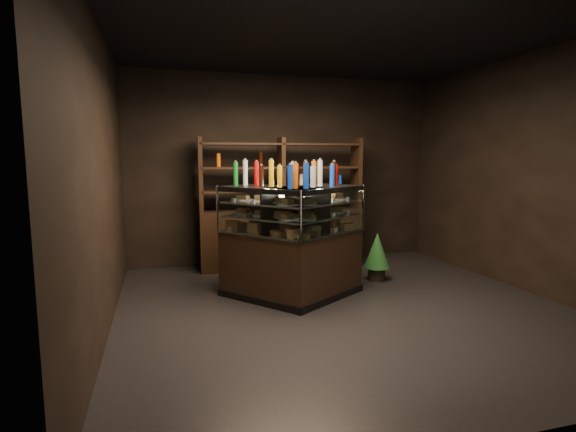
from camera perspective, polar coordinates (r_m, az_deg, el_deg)
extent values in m
plane|color=black|center=(5.27, 7.07, -11.49)|extent=(5.00, 5.00, 0.00)
cube|color=black|center=(7.35, -0.41, 5.87)|extent=(5.00, 0.02, 3.00)
cube|color=black|center=(2.88, 27.46, 2.42)|extent=(5.00, 0.02, 3.00)
cube|color=black|center=(6.41, 28.43, 4.72)|extent=(0.02, 5.00, 3.00)
cube|color=black|center=(4.62, -22.58, 4.31)|extent=(0.02, 5.00, 3.00)
cube|color=black|center=(5.15, 7.65, 21.93)|extent=(5.00, 5.00, 0.02)
cube|color=black|center=(5.52, 3.29, -6.26)|extent=(1.36, 1.17, 0.80)
cube|color=black|center=(5.62, 3.26, -9.82)|extent=(1.40, 1.20, 0.08)
cube|color=black|center=(5.37, 3.36, 3.44)|extent=(1.36, 1.17, 0.06)
cube|color=silver|center=(5.44, 3.32, -2.07)|extent=(1.29, 1.10, 0.02)
cube|color=silver|center=(5.41, 3.33, -0.11)|extent=(1.29, 1.10, 0.02)
cube|color=silver|center=(5.39, 3.35, 1.67)|extent=(1.29, 1.10, 0.02)
cube|color=white|center=(5.21, 6.06, 0.50)|extent=(1.03, 0.66, 0.56)
cylinder|color=silver|center=(5.72, 9.54, 1.06)|extent=(0.03, 0.03, 0.58)
cylinder|color=silver|center=(4.74, 1.67, -0.16)|extent=(0.03, 0.03, 0.58)
cube|color=black|center=(5.46, -1.93, -6.41)|extent=(1.24, 1.33, 0.80)
cube|color=black|center=(5.56, -1.91, -10.00)|extent=(1.28, 1.37, 0.08)
cube|color=black|center=(5.31, -1.97, 3.40)|extent=(1.24, 1.33, 0.06)
cube|color=silver|center=(5.37, -1.95, -2.17)|extent=(1.17, 1.27, 0.02)
cube|color=silver|center=(5.35, -1.96, -0.19)|extent=(1.17, 1.27, 0.02)
cube|color=silver|center=(5.33, -1.97, 1.61)|extent=(1.17, 1.27, 0.02)
cube|color=white|center=(5.09, -4.11, 0.36)|extent=(0.77, 0.96, 0.56)
cylinder|color=silver|center=(4.74, 1.67, -0.16)|extent=(0.03, 0.03, 0.58)
cylinder|color=silver|center=(5.50, -8.96, 0.83)|extent=(0.03, 0.03, 0.58)
cube|color=#BA7143|center=(5.02, -0.03, -2.41)|extent=(0.20, 0.17, 0.06)
cube|color=#BA7143|center=(5.28, 2.43, -1.93)|extent=(0.20, 0.17, 0.06)
cube|color=#BA7143|center=(5.55, 4.66, -1.49)|extent=(0.20, 0.17, 0.06)
cube|color=#BA7143|center=(5.82, 6.69, -1.09)|extent=(0.20, 0.17, 0.06)
cylinder|color=white|center=(5.05, 0.08, -0.43)|extent=(0.24, 0.24, 0.02)
cube|color=#BA7143|center=(5.05, 0.08, -0.05)|extent=(0.19, 0.16, 0.05)
cylinder|color=white|center=(5.29, 2.30, -0.09)|extent=(0.24, 0.24, 0.02)
cube|color=#BA7143|center=(5.28, 2.30, 0.28)|extent=(0.19, 0.16, 0.05)
cylinder|color=white|center=(5.53, 4.33, 0.23)|extent=(0.24, 0.24, 0.02)
cube|color=#BA7143|center=(5.52, 4.33, 0.59)|extent=(0.19, 0.16, 0.05)
cylinder|color=white|center=(5.77, 6.19, 0.52)|extent=(0.24, 0.24, 0.02)
cube|color=#BA7143|center=(5.77, 6.19, 0.86)|extent=(0.19, 0.16, 0.05)
cylinder|color=white|center=(5.03, 0.08, 1.47)|extent=(0.24, 0.24, 0.02)
cube|color=#BA7143|center=(5.03, 0.08, 1.86)|extent=(0.19, 0.16, 0.05)
cylinder|color=white|center=(5.27, 2.31, 1.74)|extent=(0.24, 0.24, 0.02)
cube|color=#BA7143|center=(5.26, 2.31, 2.11)|extent=(0.19, 0.16, 0.05)
cylinder|color=white|center=(5.51, 4.35, 1.97)|extent=(0.24, 0.24, 0.02)
cube|color=#BA7143|center=(5.51, 4.35, 2.33)|extent=(0.19, 0.16, 0.05)
cylinder|color=white|center=(5.76, 6.21, 2.19)|extent=(0.24, 0.24, 0.02)
cube|color=#BA7143|center=(5.75, 6.22, 2.53)|extent=(0.19, 0.16, 0.05)
cube|color=#BA7143|center=(5.67, -6.26, -1.32)|extent=(0.18, 0.20, 0.06)
cube|color=#BA7143|center=(5.45, -3.57, -1.64)|extent=(0.18, 0.20, 0.06)
cube|color=#BA7143|center=(5.24, -0.67, -1.99)|extent=(0.18, 0.20, 0.06)
cube|color=#BA7143|center=(5.05, 2.47, -2.36)|extent=(0.18, 0.20, 0.06)
cylinder|color=white|center=(5.64, -5.71, 0.36)|extent=(0.24, 0.24, 0.02)
cube|color=#BA7143|center=(5.63, -5.71, 0.70)|extent=(0.17, 0.19, 0.05)
cylinder|color=white|center=(5.44, -3.25, 0.12)|extent=(0.24, 0.24, 0.02)
cube|color=#BA7143|center=(5.43, -3.26, 0.48)|extent=(0.17, 0.19, 0.05)
cylinder|color=white|center=(5.25, -0.62, -0.13)|extent=(0.24, 0.24, 0.02)
cube|color=#BA7143|center=(5.25, -0.62, 0.24)|extent=(0.17, 0.19, 0.05)
cylinder|color=white|center=(5.08, 2.20, -0.40)|extent=(0.24, 0.24, 0.02)
cube|color=#BA7143|center=(5.07, 2.20, -0.01)|extent=(0.17, 0.19, 0.05)
cylinder|color=white|center=(5.62, -5.73, 2.07)|extent=(0.24, 0.24, 0.02)
cube|color=#BA7143|center=(5.61, -5.74, 2.42)|extent=(0.17, 0.19, 0.05)
cylinder|color=white|center=(5.42, -3.27, 1.89)|extent=(0.24, 0.24, 0.02)
cube|color=#BA7143|center=(5.42, -3.27, 2.26)|extent=(0.17, 0.19, 0.05)
cylinder|color=white|center=(5.23, -0.62, 1.70)|extent=(0.24, 0.24, 0.02)
cube|color=#BA7143|center=(5.23, -0.62, 2.08)|extent=(0.17, 0.19, 0.05)
cylinder|color=white|center=(5.06, 2.21, 1.50)|extent=(0.24, 0.24, 0.02)
cube|color=#BA7143|center=(5.05, 2.21, 1.88)|extent=(0.17, 0.19, 0.05)
cylinder|color=#D8590A|center=(4.97, -0.30, 5.08)|extent=(0.06, 0.06, 0.28)
cylinder|color=silver|center=(4.97, -0.30, 6.81)|extent=(0.03, 0.03, 0.02)
cylinder|color=black|center=(5.07, 0.67, 5.13)|extent=(0.06, 0.06, 0.28)
cylinder|color=silver|center=(5.06, 0.68, 6.83)|extent=(0.03, 0.03, 0.02)
cylinder|color=yellow|center=(5.17, 1.61, 5.17)|extent=(0.06, 0.06, 0.28)
cylinder|color=silver|center=(5.16, 1.62, 6.84)|extent=(0.03, 0.03, 0.02)
cylinder|color=#B20C0A|center=(5.26, 2.51, 5.21)|extent=(0.06, 0.06, 0.28)
cylinder|color=silver|center=(5.26, 2.52, 6.85)|extent=(0.03, 0.03, 0.02)
cylinder|color=#0F38B2|center=(5.36, 3.38, 5.25)|extent=(0.06, 0.06, 0.28)
cylinder|color=silver|center=(5.36, 3.39, 6.85)|extent=(0.03, 0.03, 0.02)
cylinder|color=silver|center=(5.47, 4.21, 5.28)|extent=(0.06, 0.06, 0.28)
cylinder|color=silver|center=(5.46, 4.23, 6.86)|extent=(0.03, 0.03, 0.02)
cylinder|color=#147223|center=(5.57, 5.01, 5.32)|extent=(0.06, 0.06, 0.28)
cylinder|color=silver|center=(5.56, 5.03, 6.86)|extent=(0.03, 0.03, 0.02)
cylinder|color=#D8590A|center=(5.67, 5.79, 5.35)|extent=(0.06, 0.06, 0.28)
cylinder|color=silver|center=(5.67, 5.81, 6.86)|extent=(0.03, 0.03, 0.02)
cylinder|color=black|center=(5.78, 6.54, 5.38)|extent=(0.06, 0.06, 0.28)
cylinder|color=silver|center=(5.77, 6.56, 6.86)|extent=(0.03, 0.03, 0.02)
cylinder|color=#D8590A|center=(5.63, -6.15, 5.33)|extent=(0.06, 0.06, 0.28)
cylinder|color=silver|center=(5.62, -6.17, 6.85)|extent=(0.03, 0.03, 0.02)
cylinder|color=black|center=(5.54, -5.15, 5.31)|extent=(0.06, 0.06, 0.28)
cylinder|color=silver|center=(5.54, -5.17, 6.86)|extent=(0.03, 0.03, 0.02)
cylinder|color=yellow|center=(5.46, -4.13, 5.28)|extent=(0.06, 0.06, 0.28)
cylinder|color=silver|center=(5.46, -4.14, 6.86)|extent=(0.03, 0.03, 0.02)
cylinder|color=#B20C0A|center=(5.38, -3.07, 5.26)|extent=(0.06, 0.06, 0.28)
cylinder|color=silver|center=(5.38, -3.08, 6.86)|extent=(0.03, 0.03, 0.02)
cylinder|color=#0F38B2|center=(5.30, -1.98, 5.23)|extent=(0.06, 0.06, 0.28)
cylinder|color=silver|center=(5.30, -1.99, 6.85)|extent=(0.03, 0.03, 0.02)
cylinder|color=silver|center=(5.23, -0.86, 5.20)|extent=(0.06, 0.06, 0.28)
cylinder|color=silver|center=(5.22, -0.87, 6.85)|extent=(0.03, 0.03, 0.02)
cylinder|color=#147223|center=(5.15, 0.29, 5.17)|extent=(0.06, 0.06, 0.28)
cylinder|color=silver|center=(5.15, 0.29, 6.84)|extent=(0.03, 0.03, 0.02)
cylinder|color=#D8590A|center=(5.08, 1.48, 5.13)|extent=(0.06, 0.06, 0.28)
cylinder|color=silver|center=(5.07, 1.49, 6.82)|extent=(0.03, 0.03, 0.02)
cylinder|color=black|center=(5.01, 2.70, 5.09)|extent=(0.06, 0.06, 0.28)
cylinder|color=silver|center=(5.00, 2.71, 6.81)|extent=(0.03, 0.03, 0.02)
cylinder|color=black|center=(6.46, 11.18, -7.19)|extent=(0.24, 0.24, 0.18)
cone|color=#165023|center=(6.38, 11.25, -4.28)|extent=(0.35, 0.35, 0.49)
cone|color=#165023|center=(6.35, 11.29, -2.85)|extent=(0.28, 0.28, 0.34)
cube|color=black|center=(6.98, -0.84, -2.89)|extent=(2.51, 0.57, 0.90)
cube|color=black|center=(6.73, -11.07, 5.15)|extent=(0.08, 0.38, 1.10)
cube|color=black|center=(6.87, -0.85, 5.34)|extent=(0.08, 0.38, 1.10)
cube|color=black|center=(7.22, 8.67, 5.36)|extent=(0.08, 0.38, 1.10)
cube|color=black|center=(6.89, -0.85, 3.26)|extent=(2.46, 0.52, 0.03)
cube|color=black|center=(6.87, -0.85, 6.17)|extent=(2.46, 0.52, 0.03)
cube|color=black|center=(6.87, -0.86, 9.09)|extent=(2.46, 0.52, 0.03)
cylinder|color=#D8590A|center=(6.75, -8.76, 4.15)|extent=(0.06, 0.06, 0.22)
cylinder|color=black|center=(6.82, -3.45, 4.26)|extent=(0.06, 0.06, 0.22)
cylinder|color=yellow|center=(6.95, 1.70, 4.33)|extent=(0.06, 0.06, 0.22)
cylinder|color=#B20C0A|center=(7.13, 6.63, 4.36)|extent=(0.06, 0.06, 0.22)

